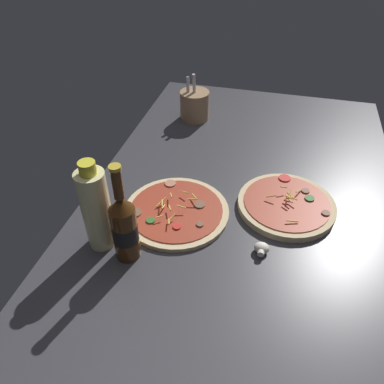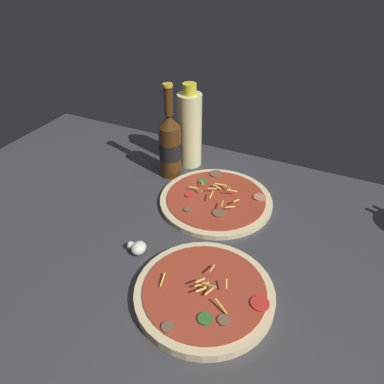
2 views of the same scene
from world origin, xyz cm
name	(u,v)px [view 2 (image 2 of 2)]	position (x,y,z in cm)	size (l,w,h in cm)	color
counter_slab	(208,254)	(0.00, 0.00, 1.25)	(160.00, 90.00, 2.50)	#38383D
pizza_near	(204,293)	(4.68, -12.48, 3.61)	(27.31, 27.31, 5.11)	beige
pizza_far	(216,200)	(-5.22, 17.05, 3.27)	(29.32, 29.32, 3.82)	beige
beer_bottle	(170,145)	(-22.56, 24.32, 12.14)	(6.17, 6.17, 26.91)	#47280F
oil_bottle	(190,129)	(-20.24, 32.21, 13.93)	(7.04, 7.04, 24.85)	beige
mushroom_left	(138,248)	(-13.71, -7.47, 3.83)	(4.00, 3.81, 2.66)	white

